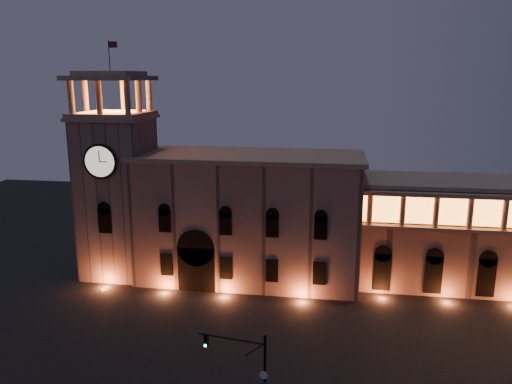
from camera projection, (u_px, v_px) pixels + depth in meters
ground at (232, 363)px, 49.36m from camera, size 160.00×160.00×0.00m
government_building at (248, 217)px, 68.83m from camera, size 30.80×12.80×17.60m
clock_tower at (118, 188)px, 69.82m from camera, size 9.80×9.80×32.40m
colonnade_wing at (504, 234)px, 65.99m from camera, size 40.60×11.50×14.50m
traffic_light at (253, 377)px, 39.69m from camera, size 5.90×1.26×8.17m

